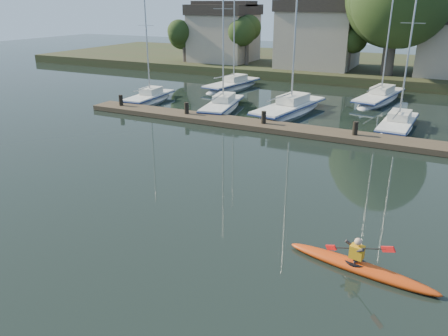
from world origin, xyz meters
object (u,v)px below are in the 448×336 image
at_px(kayak, 360,265).
at_px(dock, 307,131).
at_px(sailboat_3, 397,131).
at_px(sailboat_6, 379,103).
at_px(sailboat_2, 289,115).
at_px(sailboat_5, 232,90).
at_px(sailboat_1, 222,111).
at_px(sailboat_0, 149,103).

relative_size(kayak, dock, 0.14).
xyz_separation_m(sailboat_3, sailboat_6, (-2.43, 8.76, -0.01)).
height_order(kayak, sailboat_2, sailboat_2).
xyz_separation_m(dock, sailboat_5, (-11.33, 12.54, -0.39)).
xyz_separation_m(kayak, sailboat_6, (-3.29, 26.93, -0.37)).
distance_m(sailboat_1, sailboat_6, 13.96).
distance_m(sailboat_0, sailboat_1, 7.03).
xyz_separation_m(dock, sailboat_2, (-2.91, 5.11, -0.41)).
xyz_separation_m(sailboat_0, sailboat_1, (7.03, 0.07, 0.00)).
height_order(sailboat_1, sailboat_2, sailboat_2).
distance_m(sailboat_2, sailboat_6, 9.51).
bearing_deg(sailboat_5, sailboat_1, -60.29).
relative_size(sailboat_1, sailboat_5, 0.88).
bearing_deg(sailboat_0, sailboat_2, 3.14).
relative_size(dock, sailboat_5, 2.32).
relative_size(sailboat_5, sailboat_6, 0.94).
relative_size(dock, sailboat_1, 2.62).
distance_m(dock, sailboat_0, 15.51).
height_order(sailboat_0, sailboat_2, sailboat_2).
xyz_separation_m(sailboat_2, sailboat_5, (-8.42, 7.43, 0.02)).
bearing_deg(sailboat_1, sailboat_0, 170.65).
bearing_deg(sailboat_1, sailboat_5, 100.82).
distance_m(sailboat_5, sailboat_6, 13.96).
bearing_deg(kayak, sailboat_6, 106.55).
bearing_deg(sailboat_6, sailboat_1, -129.51).
height_order(sailboat_1, sailboat_5, sailboat_5).
height_order(kayak, dock, kayak).
height_order(kayak, sailboat_0, sailboat_0).
height_order(sailboat_5, sailboat_6, sailboat_6).
height_order(sailboat_3, sailboat_6, sailboat_6).
bearing_deg(sailboat_0, sailboat_3, -2.32).
relative_size(dock, sailboat_3, 2.89).
bearing_deg(kayak, sailboat_3, 102.28).
height_order(kayak, sailboat_1, sailboat_1).
bearing_deg(dock, sailboat_6, 78.45).
bearing_deg(kayak, sailboat_2, 124.28).
xyz_separation_m(kayak, sailboat_0, (-20.96, 17.83, -0.37)).
bearing_deg(kayak, dock, 122.35).
xyz_separation_m(sailboat_1, sailboat_6, (10.65, 9.02, -0.00)).
distance_m(sailboat_1, sailboat_2, 5.27).
distance_m(sailboat_2, sailboat_5, 11.23).
xyz_separation_m(sailboat_0, sailboat_5, (3.72, 8.80, -0.01)).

